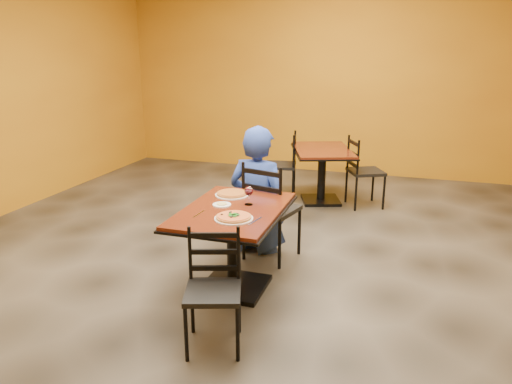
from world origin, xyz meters
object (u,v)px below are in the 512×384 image
(side_plate, at_px, (222,205))
(plate_far, at_px, (232,195))
(chair_main_near, at_px, (213,293))
(diner, at_px, (258,189))
(chair_main_far, at_px, (272,210))
(table_second, at_px, (322,163))
(chair_second_left, at_px, (280,166))
(pizza_main, at_px, (234,217))
(table_main, at_px, (233,230))
(plate_main, at_px, (234,218))
(pizza_far, at_px, (232,193))
(wine_glass, at_px, (249,195))
(chair_second_right, at_px, (366,172))

(side_plate, bearing_deg, plate_far, 93.88)
(chair_main_near, bearing_deg, diner, 79.40)
(chair_main_far, bearing_deg, table_second, -79.77)
(chair_second_left, height_order, pizza_main, chair_second_left)
(chair_main_near, height_order, diner, diner)
(table_main, relative_size, chair_main_far, 1.22)
(chair_main_far, bearing_deg, side_plate, 84.78)
(plate_main, xyz_separation_m, side_plate, (-0.22, 0.30, 0.00))
(diner, distance_m, plate_main, 1.19)
(table_second, bearing_deg, plate_far, -99.87)
(chair_main_near, distance_m, chair_second_left, 3.63)
(plate_far, height_order, side_plate, same)
(table_main, height_order, pizza_main, pizza_main)
(table_second, height_order, pizza_far, pizza_far)
(table_second, distance_m, diner, 1.85)
(plate_main, bearing_deg, chair_main_near, -83.65)
(chair_second_left, height_order, pizza_far, chair_second_left)
(diner, distance_m, pizza_main, 1.19)
(pizza_far, bearing_deg, chair_main_near, -75.72)
(table_second, bearing_deg, wine_glass, -93.97)
(chair_main_near, relative_size, pizza_main, 2.98)
(table_main, height_order, plate_far, plate_far)
(chair_second_left, height_order, side_plate, chair_second_left)
(chair_main_near, xyz_separation_m, side_plate, (-0.29, 0.90, 0.33))
(plate_far, distance_m, pizza_far, 0.02)
(table_main, xyz_separation_m, pizza_main, (0.10, -0.25, 0.21))
(table_second, distance_m, chair_main_near, 3.60)
(diner, height_order, side_plate, diner)
(chair_second_right, relative_size, pizza_far, 3.36)
(chair_main_far, height_order, plate_main, chair_main_far)
(table_main, height_order, chair_second_left, chair_second_left)
(chair_second_left, distance_m, pizza_main, 3.03)
(pizza_main, distance_m, plate_far, 0.64)
(table_main, distance_m, chair_second_left, 2.76)
(plate_main, distance_m, pizza_main, 0.02)
(chair_main_far, xyz_separation_m, pizza_main, (-0.03, -1.00, 0.27))
(side_plate, bearing_deg, chair_second_left, 94.14)
(table_second, bearing_deg, plate_main, -93.39)
(chair_main_near, relative_size, side_plate, 5.30)
(chair_main_far, relative_size, wine_glass, 5.60)
(diner, distance_m, wine_glass, 0.82)
(diner, height_order, pizza_far, diner)
(chair_main_near, distance_m, diner, 1.81)
(chair_main_far, distance_m, pizza_main, 1.04)
(chair_main_near, xyz_separation_m, pizza_main, (-0.07, 0.61, 0.35))
(chair_main_far, relative_size, pizza_far, 3.60)
(chair_second_right, xyz_separation_m, plate_far, (-1.01, -2.39, 0.28))
(chair_main_far, distance_m, pizza_far, 0.56)
(plate_main, bearing_deg, pizza_far, 111.80)
(pizza_main, xyz_separation_m, pizza_far, (-0.24, 0.60, 0.00))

